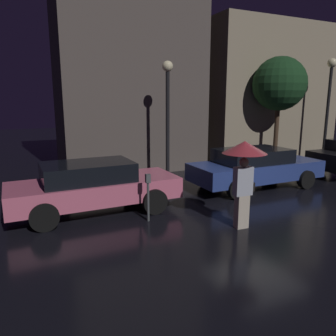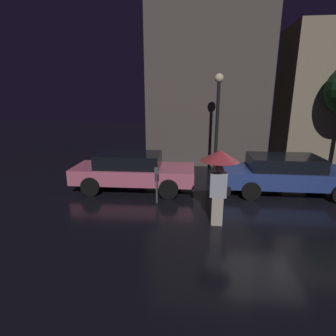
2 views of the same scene
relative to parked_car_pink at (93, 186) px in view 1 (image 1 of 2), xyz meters
name	(u,v)px [view 1 (image 1 of 2)]	position (x,y,z in m)	size (l,w,h in m)	color
ground_plane	(258,204)	(4.57, -1.31, -0.74)	(60.00, 60.00, 0.00)	black
building_facade_left	(130,63)	(2.85, 5.19, 3.77)	(6.05, 3.00, 9.03)	#564C47
building_facade_right	(266,92)	(10.30, 5.19, 2.64)	(7.10, 3.00, 6.76)	gray
parked_car_pink	(93,186)	(0.00, 0.00, 0.00)	(4.54, 1.89, 1.39)	#DB6684
parked_car_blue	(255,167)	(5.67, 0.22, -0.01)	(4.71, 1.99, 1.37)	navy
pedestrian_with_umbrella	(244,161)	(2.96, -2.60, 0.90)	(1.03, 1.03, 2.10)	beige
parking_meter	(148,192)	(1.09, -1.26, 0.02)	(0.12, 0.10, 1.22)	#4C5154
street_lamp_near	(168,103)	(3.24, 2.22, 2.15)	(0.38, 0.38, 4.36)	black
street_lamp_far	(329,93)	(11.59, 2.39, 2.59)	(0.42, 0.42, 4.87)	black
street_tree	(279,84)	(8.95, 2.82, 2.94)	(2.35, 2.35, 4.88)	#473323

